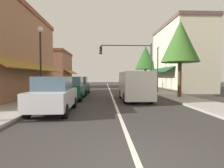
{
  "coord_description": "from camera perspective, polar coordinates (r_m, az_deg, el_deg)",
  "views": [
    {
      "loc": [
        -0.68,
        -3.66,
        1.76
      ],
      "look_at": [
        0.0,
        13.5,
        1.1
      ],
      "focal_mm": 30.11,
      "sensor_mm": 36.0,
      "label": 1
    }
  ],
  "objects": [
    {
      "name": "street_lamp_right_mid",
      "position": [
        21.2,
        13.72,
        6.68
      ],
      "size": [
        0.36,
        0.36,
        5.16
      ],
      "color": "black",
      "rests_on": "ground"
    },
    {
      "name": "ground_plane",
      "position": [
        21.75,
        -0.48,
        -2.44
      ],
      "size": [
        80.0,
        80.0,
        0.0
      ],
      "primitive_type": "plane",
      "color": "#33302D"
    },
    {
      "name": "storefront_right_block",
      "position": [
        25.66,
        19.98,
        7.47
      ],
      "size": [
        5.64,
        10.2,
        8.35
      ],
      "color": "beige",
      "rests_on": "ground"
    },
    {
      "name": "tree_right_near",
      "position": [
        16.78,
        19.97,
        11.97
      ],
      "size": [
        3.11,
        3.11,
        6.38
      ],
      "color": "#4C331E",
      "rests_on": "ground"
    },
    {
      "name": "storefront_far_left",
      "position": [
        32.89,
        -17.89,
        4.21
      ],
      "size": [
        6.74,
        8.2,
        5.94
      ],
      "color": "#8E5B42",
      "rests_on": "ground"
    },
    {
      "name": "parked_car_third_left",
      "position": [
        19.1,
        -9.88,
        -0.48
      ],
      "size": [
        1.79,
        4.1,
        1.77
      ],
      "rotation": [
        0.0,
        0.0,
        -0.0
      ],
      "color": "black",
      "rests_on": "ground"
    },
    {
      "name": "sidewalk_left",
      "position": [
        22.26,
        -14.79,
        -2.25
      ],
      "size": [
        2.6,
        56.0,
        0.12
      ],
      "primitive_type": "cube",
      "color": "#A39E99",
      "rests_on": "ground"
    },
    {
      "name": "van_in_lane",
      "position": [
        14.07,
        6.91,
        -0.32
      ],
      "size": [
        2.01,
        5.18,
        2.12
      ],
      "rotation": [
        0.0,
        0.0,
        0.0
      ],
      "color": "silver",
      "rests_on": "ground"
    },
    {
      "name": "traffic_signal_mast_arm",
      "position": [
        22.31,
        6.33,
        7.82
      ],
      "size": [
        6.15,
        0.5,
        5.68
      ],
      "color": "#333333",
      "rests_on": "ground"
    },
    {
      "name": "sidewalk_right",
      "position": [
        22.59,
        13.62,
        -2.18
      ],
      "size": [
        2.6,
        56.0,
        0.12
      ],
      "primitive_type": "cube",
      "color": "#A39E99",
      "rests_on": "ground"
    },
    {
      "name": "parked_car_second_left",
      "position": [
        14.88,
        -11.99,
        -1.25
      ],
      "size": [
        1.83,
        4.12,
        1.77
      ],
      "rotation": [
        0.0,
        0.0,
        0.01
      ],
      "color": "#0F4C33",
      "rests_on": "ground"
    },
    {
      "name": "parked_car_nearest_left",
      "position": [
        9.64,
        -17.24,
        -3.16
      ],
      "size": [
        1.85,
        4.13,
        1.77
      ],
      "rotation": [
        0.0,
        0.0,
        0.02
      ],
      "color": "silver",
      "rests_on": "ground"
    },
    {
      "name": "tree_right_far",
      "position": [
        30.08,
        10.15,
        7.86
      ],
      "size": [
        3.31,
        3.31,
        6.59
      ],
      "color": "#4C331E",
      "rests_on": "ground"
    },
    {
      "name": "lane_center_stripe",
      "position": [
        21.75,
        -0.48,
        -2.44
      ],
      "size": [
        0.14,
        52.0,
        0.01
      ],
      "primitive_type": "cube",
      "color": "silver",
      "rests_on": "ground"
    },
    {
      "name": "street_lamp_left_near",
      "position": [
        13.4,
        -20.88,
        8.99
      ],
      "size": [
        0.36,
        0.36,
        5.06
      ],
      "color": "black",
      "rests_on": "ground"
    }
  ]
}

